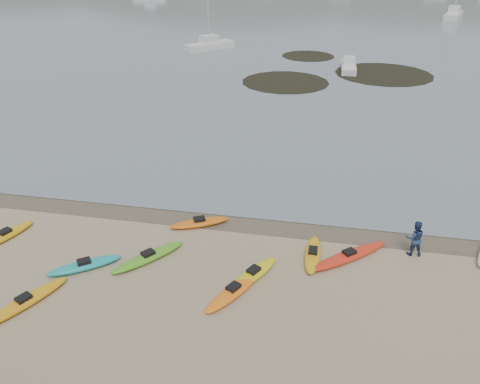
# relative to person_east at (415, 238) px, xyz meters

# --- Properties ---
(ground) EXTENTS (600.00, 600.00, 0.00)m
(ground) POSITION_rel_person_east_xyz_m (-8.28, 1.66, -0.86)
(ground) COLOR tan
(ground) RESTS_ON ground
(wet_sand) EXTENTS (60.00, 60.00, 0.00)m
(wet_sand) POSITION_rel_person_east_xyz_m (-8.28, 1.36, -0.85)
(wet_sand) COLOR brown
(wet_sand) RESTS_ON ground
(kayaks) EXTENTS (24.42, 10.87, 0.34)m
(kayaks) POSITION_rel_person_east_xyz_m (-8.61, -2.33, -0.69)
(kayaks) COLOR red
(kayaks) RESTS_ON ground
(person_east) EXTENTS (0.90, 0.73, 1.71)m
(person_east) POSITION_rel_person_east_xyz_m (0.00, 0.00, 0.00)
(person_east) COLOR navy
(person_east) RESTS_ON ground
(kelp_mats) EXTENTS (19.56, 20.23, 0.04)m
(kelp_mats) POSITION_rel_person_east_xyz_m (-3.67, 33.06, -0.83)
(kelp_mats) COLOR black
(kelp_mats) RESTS_ON water
(moored_boats) EXTENTS (86.72, 79.96, 1.18)m
(moored_boats) POSITION_rel_person_east_xyz_m (-2.91, 80.29, -0.32)
(moored_boats) COLOR silver
(moored_boats) RESTS_ON ground
(far_hills) EXTENTS (550.00, 135.00, 80.00)m
(far_hills) POSITION_rel_person_east_xyz_m (31.10, 195.63, -16.79)
(far_hills) COLOR #384235
(far_hills) RESTS_ON ground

